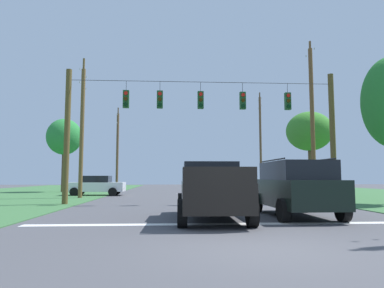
{
  "coord_description": "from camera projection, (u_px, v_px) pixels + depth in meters",
  "views": [
    {
      "loc": [
        -1.77,
        -7.1,
        1.43
      ],
      "look_at": [
        -0.7,
        10.68,
        3.1
      ],
      "focal_mm": 32.83,
      "sensor_mm": 36.0,
      "label": 1
    }
  ],
  "objects": [
    {
      "name": "utility_pole_far_left",
      "position": [
        117.0,
        149.0,
        40.42
      ],
      "size": [
        0.28,
        1.85,
        9.47
      ],
      "color": "brown",
      "rests_on": "ground"
    },
    {
      "name": "overhead_signal_span",
      "position": [
        203.0,
        128.0,
        18.95
      ],
      "size": [
        14.69,
        0.31,
        7.17
      ],
      "color": "brown",
      "rests_on": "ground"
    },
    {
      "name": "utility_pole_mid_right",
      "position": [
        312.0,
        120.0,
        24.93
      ],
      "size": [
        0.3,
        1.62,
        11.26
      ],
      "color": "brown",
      "rests_on": "ground"
    },
    {
      "name": "pickup_truck",
      "position": [
        211.0,
        190.0,
        11.98
      ],
      "size": [
        2.39,
        5.45,
        1.95
      ],
      "color": "black",
      "rests_on": "ground"
    },
    {
      "name": "lane_dash_0",
      "position": [
        208.0,
        207.0,
        16.64
      ],
      "size": [
        2.5,
        0.15,
        0.01
      ],
      "primitive_type": "cube",
      "rotation": [
        0.0,
        0.0,
        1.57
      ],
      "color": "white",
      "rests_on": "ground"
    },
    {
      "name": "suv_black",
      "position": [
        295.0,
        187.0,
        12.75
      ],
      "size": [
        2.24,
        4.81,
        2.05
      ],
      "color": "black",
      "rests_on": "ground"
    },
    {
      "name": "tree_roadside_right",
      "position": [
        64.0,
        137.0,
        33.41
      ],
      "size": [
        3.27,
        3.27,
        6.96
      ],
      "color": "brown",
      "rests_on": "ground"
    },
    {
      "name": "tree_roadside_far_right",
      "position": [
        309.0,
        132.0,
        28.87
      ],
      "size": [
        3.73,
        3.73,
        6.79
      ],
      "color": "brown",
      "rests_on": "ground"
    },
    {
      "name": "lane_dash_1",
      "position": [
        198.0,
        199.0,
        22.86
      ],
      "size": [
        2.5,
        0.15,
        0.01
      ],
      "primitive_type": "cube",
      "rotation": [
        0.0,
        0.0,
        1.57
      ],
      "color": "white",
      "rests_on": "ground"
    },
    {
      "name": "distant_car_crossing_white",
      "position": [
        96.0,
        185.0,
        27.07
      ],
      "size": [
        4.32,
        2.07,
        1.52
      ],
      "color": "silver",
      "rests_on": "ground"
    },
    {
      "name": "lane_dash_2",
      "position": [
        191.0,
        193.0,
        30.58
      ],
      "size": [
        2.5,
        0.15,
        0.01
      ],
      "primitive_type": "cube",
      "rotation": [
        0.0,
        0.0,
        1.57
      ],
      "color": "white",
      "rests_on": "ground"
    },
    {
      "name": "utility_pole_far_right",
      "position": [
        260.0,
        140.0,
        40.83
      ],
      "size": [
        0.26,
        1.62,
        11.35
      ],
      "color": "brown",
      "rests_on": "ground"
    },
    {
      "name": "utility_pole_mid_left",
      "position": [
        82.0,
        128.0,
        24.04
      ],
      "size": [
        0.28,
        1.94,
        9.68
      ],
      "color": "brown",
      "rests_on": "ground"
    },
    {
      "name": "stop_bar_stripe",
      "position": [
        229.0,
        224.0,
        10.68
      ],
      "size": [
        12.35,
        0.45,
        0.01
      ],
      "primitive_type": "cube",
      "color": "white",
      "rests_on": "ground"
    },
    {
      "name": "ground_plane",
      "position": [
        259.0,
        248.0,
        7.03
      ],
      "size": [
        120.0,
        120.0,
        0.0
      ],
      "primitive_type": "plane",
      "color": "#47474C"
    }
  ]
}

